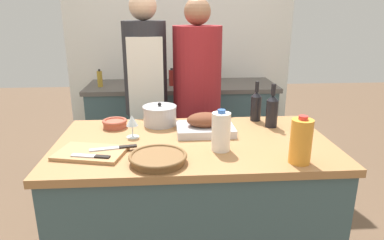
{
  "coord_description": "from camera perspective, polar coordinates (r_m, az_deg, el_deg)",
  "views": [
    {
      "loc": [
        -0.13,
        -1.77,
        1.62
      ],
      "look_at": [
        0.0,
        0.13,
        1.02
      ],
      "focal_mm": 32.0,
      "sensor_mm": 36.0,
      "label": 1
    }
  ],
  "objects": [
    {
      "name": "wine_glass_left",
      "position": [
        1.95,
        -9.97,
        -0.29
      ],
      "size": [
        0.07,
        0.07,
        0.13
      ],
      "color": "silver",
      "rests_on": "kitchen_island"
    },
    {
      "name": "knife_chef",
      "position": [
        1.79,
        -12.7,
        -4.54
      ],
      "size": [
        0.24,
        0.08,
        0.01
      ],
      "color": "#B7B7BC",
      "rests_on": "cutting_board"
    },
    {
      "name": "back_wall",
      "position": [
        3.69,
        -1.98,
        12.21
      ],
      "size": [
        2.35,
        0.1,
        2.55
      ],
      "color": "silver",
      "rests_on": "ground_plane"
    },
    {
      "name": "stock_pot",
      "position": [
        2.16,
        -5.38,
        0.78
      ],
      "size": [
        0.21,
        0.21,
        0.14
      ],
      "color": "#B7B7BC",
      "rests_on": "kitchen_island"
    },
    {
      "name": "milk_jug",
      "position": [
        1.74,
        4.86,
        -1.92
      ],
      "size": [
        0.1,
        0.1,
        0.22
      ],
      "color": "white",
      "rests_on": "kitchen_island"
    },
    {
      "name": "back_counter",
      "position": [
        3.52,
        -1.63,
        -1.5
      ],
      "size": [
        1.85,
        0.6,
        0.94
      ],
      "color": "#3D565B",
      "rests_on": "ground_plane"
    },
    {
      "name": "mixing_bowl",
      "position": [
        2.15,
        -12.74,
        -0.53
      ],
      "size": [
        0.15,
        0.15,
        0.05
      ],
      "color": "#A84C38",
      "rests_on": "kitchen_island"
    },
    {
      "name": "person_cook_aproned",
      "position": [
        2.73,
        -7.6,
        3.96
      ],
      "size": [
        0.33,
        0.34,
        1.76
      ],
      "rotation": [
        0.0,
        0.0,
        0.07
      ],
      "color": "beige",
      "rests_on": "ground_plane"
    },
    {
      "name": "knife_paring",
      "position": [
        1.72,
        -16.34,
        -5.8
      ],
      "size": [
        0.19,
        0.07,
        0.01
      ],
      "color": "#B7B7BC",
      "rests_on": "cutting_board"
    },
    {
      "name": "condiment_bottle_extra",
      "position": [
        3.37,
        -15.11,
        6.65
      ],
      "size": [
        0.05,
        0.05,
        0.17
      ],
      "color": "#B28E2D",
      "rests_on": "back_counter"
    },
    {
      "name": "stand_mixer",
      "position": [
        3.49,
        2.38,
        8.72
      ],
      "size": [
        0.18,
        0.14,
        0.35
      ],
      "color": "silver",
      "rests_on": "back_counter"
    },
    {
      "name": "juice_jug",
      "position": [
        1.67,
        17.7,
        -3.36
      ],
      "size": [
        0.1,
        0.1,
        0.23
      ],
      "color": "orange",
      "rests_on": "kitchen_island"
    },
    {
      "name": "condiment_bottle_short",
      "position": [
        3.32,
        -3.39,
        7.06
      ],
      "size": [
        0.06,
        0.06,
        0.17
      ],
      "color": "maroon",
      "rests_on": "back_counter"
    },
    {
      "name": "person_cook_guest",
      "position": [
        2.73,
        0.85,
        3.37
      ],
      "size": [
        0.38,
        0.38,
        1.72
      ],
      "rotation": [
        0.0,
        0.0,
        0.22
      ],
      "color": "beige",
      "rests_on": "ground_plane"
    },
    {
      "name": "condiment_bottle_tall",
      "position": [
        3.41,
        -0.2,
        7.53
      ],
      "size": [
        0.05,
        0.05,
        0.18
      ],
      "color": "maroon",
      "rests_on": "back_counter"
    },
    {
      "name": "wine_bottle_green",
      "position": [
        2.15,
        13.19,
        1.61
      ],
      "size": [
        0.07,
        0.07,
        0.27
      ],
      "color": "black",
      "rests_on": "kitchen_island"
    },
    {
      "name": "wine_bottle_dark",
      "position": [
        2.26,
        10.62,
        2.43
      ],
      "size": [
        0.07,
        0.07,
        0.26
      ],
      "color": "black",
      "rests_on": "kitchen_island"
    },
    {
      "name": "kitchen_island",
      "position": [
        2.11,
        0.25,
        -15.4
      ],
      "size": [
        1.51,
        0.85,
        0.94
      ],
      "color": "#3D565B",
      "rests_on": "ground_plane"
    },
    {
      "name": "wicker_basket",
      "position": [
        1.63,
        -5.69,
        -6.33
      ],
      "size": [
        0.28,
        0.28,
        0.04
      ],
      "color": "brown",
      "rests_on": "kitchen_island"
    },
    {
      "name": "cutting_board",
      "position": [
        1.79,
        -16.52,
        -5.27
      ],
      "size": [
        0.37,
        0.29,
        0.02
      ],
      "color": "#AD7F51",
      "rests_on": "kitchen_island"
    },
    {
      "name": "roasting_pan",
      "position": [
        2.0,
        2.22,
        -0.89
      ],
      "size": [
        0.34,
        0.25,
        0.12
      ],
      "color": "#BCBCC1",
      "rests_on": "kitchen_island"
    }
  ]
}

